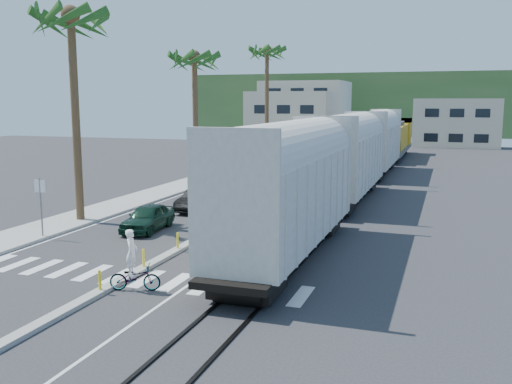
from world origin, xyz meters
TOP-DOWN VIEW (x-y plane):
  - ground at (0.00, 0.00)m, footprint 140.00×140.00m
  - sidewalk at (-8.50, 25.00)m, footprint 3.00×90.00m
  - rails at (5.00, 28.00)m, footprint 1.56×100.00m
  - median at (0.00, 19.96)m, footprint 0.45×60.00m
  - crosswalk at (0.00, -2.00)m, footprint 14.00×2.20m
  - lane_markings at (-2.15, 25.00)m, footprint 9.42×90.00m
  - freight_train at (5.00, 23.08)m, footprint 3.00×60.94m
  - palm_trees at (-8.10, 22.70)m, footprint 3.50×37.20m
  - street_sign at (-7.30, 2.00)m, footprint 0.60×0.08m
  - buildings at (-6.41, 71.66)m, footprint 38.00×27.00m
  - hillside at (0.00, 100.00)m, footprint 80.00×20.00m
  - car_lead at (-3.33, 5.25)m, footprint 2.11×4.22m
  - car_second at (-3.07, 11.13)m, footprint 1.79×4.34m
  - car_third at (-3.69, 15.09)m, footprint 1.98×4.31m
  - car_rear at (-3.19, 21.02)m, footprint 2.58×5.25m
  - cyclist at (0.94, -3.28)m, footprint 1.65×2.17m

SIDE VIEW (x-z plane):
  - ground at x=0.00m, z-range 0.00..0.00m
  - lane_markings at x=-2.15m, z-range 0.00..0.01m
  - crosswalk at x=0.00m, z-range 0.00..0.01m
  - rails at x=5.00m, z-range 0.00..0.06m
  - sidewalk at x=-8.50m, z-range 0.00..0.15m
  - median at x=0.00m, z-range -0.34..0.51m
  - car_third at x=-3.69m, z-range 0.00..1.22m
  - car_lead at x=-3.33m, z-range 0.00..1.37m
  - cyclist at x=0.94m, z-range -0.41..1.79m
  - car_second at x=-3.07m, z-range 0.00..1.39m
  - car_rear at x=-3.19m, z-range 0.00..1.43m
  - street_sign at x=-7.30m, z-range 0.47..3.47m
  - freight_train at x=5.00m, z-range -0.02..5.83m
  - buildings at x=-6.41m, z-range -0.64..9.36m
  - hillside at x=0.00m, z-range 0.00..12.00m
  - palm_trees at x=-8.10m, z-range 3.93..17.68m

